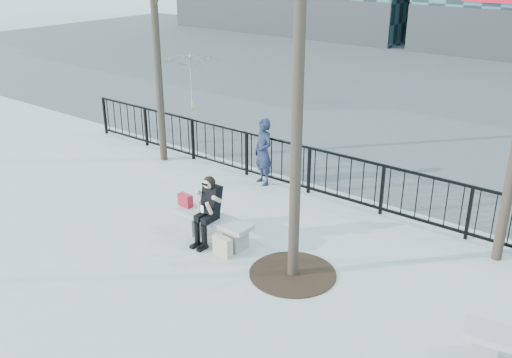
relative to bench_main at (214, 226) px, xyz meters
The scene contains 10 objects.
ground 0.30m from the bench_main, ahead, with size 120.00×120.00×0.00m, color #A6A7A1.
street_surface 15.00m from the bench_main, 90.00° to the left, with size 60.00×23.00×0.01m, color #474747.
railing 3.01m from the bench_main, 90.00° to the left, with size 14.00×0.06×1.10m.
tree_grate 1.92m from the bench_main, ahead, with size 1.50×1.50×0.02m, color black.
bench_main is the anchor object (origin of this frame).
seated_woman 0.40m from the bench_main, 90.00° to the right, with size 0.50×0.64×1.34m.
handbag 0.81m from the bench_main, behind, with size 0.30×0.14×0.25m, color #AB1523.
shopping_bag 0.63m from the bench_main, 33.33° to the right, with size 0.39×0.14×0.37m, color beige.
standing_man 2.99m from the bench_main, 108.57° to the left, with size 0.58×0.38×1.59m, color black.
vendor_umbrella 9.47m from the bench_main, 136.58° to the left, with size 2.13×2.17×1.95m, color yellow.
Camera 1 is at (6.58, -7.14, 5.24)m, focal length 40.00 mm.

